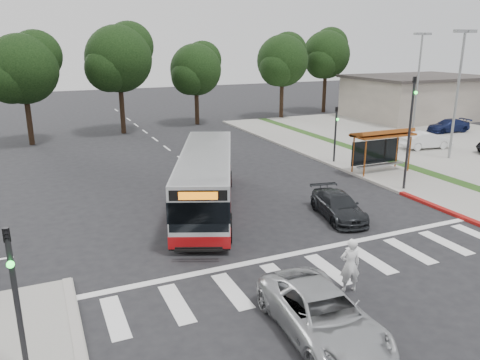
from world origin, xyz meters
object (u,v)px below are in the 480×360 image
pedestrian (350,265)px  dark_sedan (338,206)px  transit_bus (206,181)px  silver_suv_south (322,315)px

pedestrian → dark_sedan: pedestrian is taller
pedestrian → transit_bus: bearing=-64.9°
pedestrian → dark_sedan: (3.81, 6.03, -0.37)m
dark_sedan → silver_suv_south: (-6.11, -7.85, 0.10)m
transit_bus → dark_sedan: size_ratio=2.73×
transit_bus → silver_suv_south: transit_bus is taller
transit_bus → pedestrian: (1.63, -9.92, -0.50)m
pedestrian → dark_sedan: size_ratio=0.47×
transit_bus → silver_suv_south: 11.78m
transit_bus → pedestrian: bearing=-57.9°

